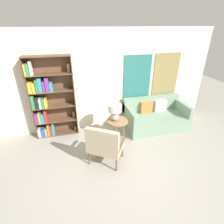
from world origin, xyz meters
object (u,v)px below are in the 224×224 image
Objects in this scene: side_table at (118,123)px; table_lamp at (115,111)px; couch at (155,117)px; bookshelf at (47,101)px; armchair at (104,144)px.

table_lamp reaches higher than side_table.
table_lamp is (-1.32, -0.33, 0.52)m from couch.
side_table is (-1.24, -0.36, 0.19)m from couch.
table_lamp is at bearing -21.33° from bookshelf.
bookshelf is 1.94m from armchair.
bookshelf is at bearing 174.08° from couch.
armchair is (1.14, -1.49, -0.48)m from bookshelf.
couch is at bearing -5.92° from bookshelf.
armchair is at bearing -122.85° from side_table.
couch reaches higher than side_table.
bookshelf is 4.77× the size of table_lamp.
armchair is 2.12× the size of table_lamp.
bookshelf is 3.80× the size of side_table.
side_table is at bearing -24.22° from table_lamp.
armchair reaches higher than side_table.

